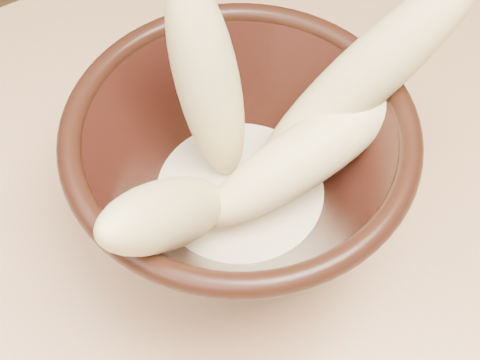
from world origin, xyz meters
The scene contains 7 objects.
table centered at (0.00, 0.00, 0.67)m, with size 1.20×0.80×0.75m.
bowl centered at (-0.11, 0.08, 0.82)m, with size 0.22×0.22×0.12m.
milk_puddle centered at (-0.11, 0.08, 0.79)m, with size 0.12×0.12×0.02m, color beige.
banana_upright centered at (-0.11, 0.12, 0.87)m, with size 0.04×0.04×0.16m, color #F5D890.
banana_left centered at (-0.17, 0.06, 0.85)m, with size 0.04×0.04×0.16m, color #F5D890.
banana_right centered at (-0.03, 0.07, 0.87)m, with size 0.04×0.04×0.19m, color #F5D890.
banana_across centered at (-0.07, 0.06, 0.84)m, with size 0.04×0.04×0.15m, color #F5D890.
Camera 1 is at (-0.24, -0.13, 1.18)m, focal length 50.00 mm.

